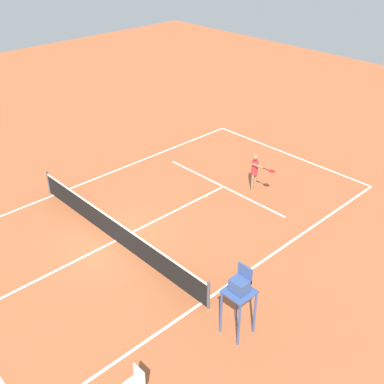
{
  "coord_description": "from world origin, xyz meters",
  "views": [
    {
      "loc": [
        -12.79,
        8.15,
        10.97
      ],
      "look_at": [
        -0.34,
        -3.71,
        0.8
      ],
      "focal_mm": 44.84,
      "sensor_mm": 36.0,
      "label": 1
    }
  ],
  "objects_px": {
    "umpire_chair": "(240,291)",
    "tennis_ball": "(206,197)",
    "courtside_chair_near": "(135,382)",
    "player_serving": "(255,170)"
  },
  "relations": [
    {
      "from": "tennis_ball",
      "to": "courtside_chair_near",
      "type": "xyz_separation_m",
      "value": [
        -5.78,
        8.39,
        0.5
      ]
    },
    {
      "from": "player_serving",
      "to": "umpire_chair",
      "type": "height_order",
      "value": "umpire_chair"
    },
    {
      "from": "tennis_ball",
      "to": "umpire_chair",
      "type": "xyz_separation_m",
      "value": [
        -6.11,
        4.82,
        1.57
      ]
    },
    {
      "from": "umpire_chair",
      "to": "tennis_ball",
      "type": "bearing_deg",
      "value": -38.26
    },
    {
      "from": "tennis_ball",
      "to": "umpire_chair",
      "type": "height_order",
      "value": "umpire_chair"
    },
    {
      "from": "courtside_chair_near",
      "to": "umpire_chair",
      "type": "bearing_deg",
      "value": -95.22
    },
    {
      "from": "umpire_chair",
      "to": "courtside_chair_near",
      "type": "xyz_separation_m",
      "value": [
        0.33,
        3.58,
        -1.07
      ]
    },
    {
      "from": "umpire_chair",
      "to": "courtside_chair_near",
      "type": "distance_m",
      "value": 3.75
    },
    {
      "from": "umpire_chair",
      "to": "courtside_chair_near",
      "type": "bearing_deg",
      "value": 84.78
    },
    {
      "from": "courtside_chair_near",
      "to": "tennis_ball",
      "type": "bearing_deg",
      "value": -55.44
    }
  ]
}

